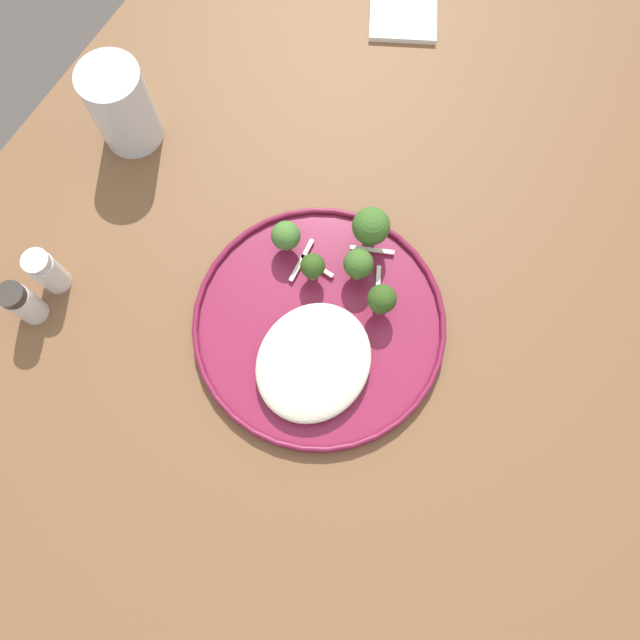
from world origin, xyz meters
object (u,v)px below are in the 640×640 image
object	(u,v)px
dinner_plate	(320,323)
salt_shaker	(47,271)
seared_scallop_half_hidden	(301,378)
water_glass	(123,110)
seared_scallop_tilted_round	(335,326)
broccoli_floret_left_leaning	(382,300)
broccoli_floret_tall_stalk	(358,264)
seared_scallop_center_golden	(303,322)
pepper_shaker	(23,303)
broccoli_floret_split_head	(286,236)
broccoli_floret_beside_noodles	(313,267)
broccoli_floret_rear_charred	(371,227)
seared_scallop_front_small	(314,361)

from	to	relation	value
dinner_plate	salt_shaker	bearing A→B (deg)	-69.65
seared_scallop_half_hidden	water_glass	xyz separation A→B (m)	(-0.17, -0.35, 0.03)
seared_scallop_tilted_round	broccoli_floret_left_leaning	world-z (taller)	broccoli_floret_left_leaning
broccoli_floret_tall_stalk	water_glass	bearing A→B (deg)	-94.81
seared_scallop_center_golden	salt_shaker	bearing A→B (deg)	-70.82
pepper_shaker	broccoli_floret_split_head	bearing A→B (deg)	135.20
broccoli_floret_beside_noodles	dinner_plate	bearing A→B (deg)	38.34
broccoli_floret_left_leaning	seared_scallop_tilted_round	bearing A→B (deg)	-34.69
dinner_plate	broccoli_floret_rear_charred	distance (m)	0.12
broccoli_floret_tall_stalk	broccoli_floret_left_leaning	bearing A→B (deg)	60.77
water_glass	broccoli_floret_left_leaning	bearing A→B (deg)	82.17
seared_scallop_center_golden	seared_scallop_half_hidden	bearing A→B (deg)	28.46
broccoli_floret_rear_charred	seared_scallop_tilted_round	bearing A→B (deg)	9.64
seared_scallop_half_hidden	seared_scallop_front_small	bearing A→B (deg)	173.81
dinner_plate	salt_shaker	world-z (taller)	salt_shaker
seared_scallop_front_small	broccoli_floret_rear_charred	xyz separation A→B (m)	(-0.16, -0.02, 0.03)
seared_scallop_center_golden	broccoli_floret_left_leaning	bearing A→B (deg)	132.95
broccoli_floret_tall_stalk	salt_shaker	size ratio (longest dim) A/B	0.75
seared_scallop_tilted_round	salt_shaker	size ratio (longest dim) A/B	0.33
seared_scallop_half_hidden	salt_shaker	distance (m)	0.31
broccoli_floret_split_head	broccoli_floret_left_leaning	bearing A→B (deg)	84.34
dinner_plate	seared_scallop_front_small	bearing A→B (deg)	22.75
seared_scallop_center_golden	broccoli_floret_tall_stalk	size ratio (longest dim) A/B	0.56
seared_scallop_tilted_round	broccoli_floret_left_leaning	bearing A→B (deg)	145.31
broccoli_floret_beside_noodles	pepper_shaker	bearing A→B (deg)	-52.45
seared_scallop_front_small	broccoli_floret_left_leaning	size ratio (longest dim) A/B	0.66
seared_scallop_front_small	seared_scallop_half_hidden	distance (m)	0.02
broccoli_floret_split_head	pepper_shaker	bearing A→B (deg)	-44.80
seared_scallop_half_hidden	broccoli_floret_tall_stalk	distance (m)	0.14
broccoli_floret_beside_noodles	water_glass	bearing A→B (deg)	-100.67
broccoli_floret_beside_noodles	water_glass	distance (m)	0.30
broccoli_floret_split_head	salt_shaker	bearing A→B (deg)	-51.31
broccoli_floret_beside_noodles	broccoli_floret_rear_charred	size ratio (longest dim) A/B	0.69
dinner_plate	broccoli_floret_split_head	bearing A→B (deg)	-127.30
seared_scallop_half_hidden	broccoli_floret_rear_charred	bearing A→B (deg)	-174.82
broccoli_floret_beside_noodles	pepper_shaker	world-z (taller)	pepper_shaker
broccoli_floret_tall_stalk	broccoli_floret_rear_charred	bearing A→B (deg)	-169.11
seared_scallop_front_small	broccoli_floret_tall_stalk	size ratio (longest dim) A/B	0.68
seared_scallop_center_golden	seared_scallop_front_small	size ratio (longest dim) A/B	0.82
dinner_plate	water_glass	distance (m)	0.35
dinner_plate	broccoli_floret_split_head	size ratio (longest dim) A/B	6.04
seared_scallop_half_hidden	salt_shaker	world-z (taller)	salt_shaker
broccoli_floret_beside_noodles	water_glass	size ratio (longest dim) A/B	0.39
seared_scallop_tilted_round	broccoli_floret_rear_charred	distance (m)	0.12
seared_scallop_center_golden	broccoli_floret_split_head	distance (m)	0.10
seared_scallop_front_small	water_glass	size ratio (longest dim) A/B	0.30
seared_scallop_center_golden	broccoli_floret_rear_charred	size ratio (longest dim) A/B	0.43
seared_scallop_tilted_round	water_glass	xyz separation A→B (m)	(-0.10, -0.35, 0.03)
broccoli_floret_split_head	water_glass	bearing A→B (deg)	-98.96
water_glass	pepper_shaker	distance (m)	0.26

